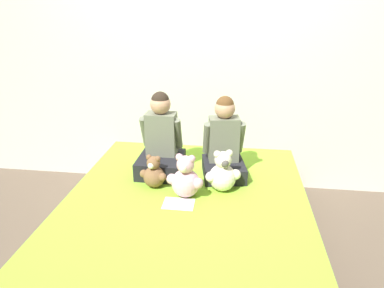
{
  "coord_description": "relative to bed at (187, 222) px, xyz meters",
  "views": [
    {
      "loc": [
        0.31,
        -2.05,
        1.68
      ],
      "look_at": [
        0.0,
        0.3,
        0.7
      ],
      "focal_mm": 32.0,
      "sensor_mm": 36.0,
      "label": 1
    }
  ],
  "objects": [
    {
      "name": "ground_plane",
      "position": [
        0.0,
        0.0,
        -0.21
      ],
      "size": [
        14.0,
        14.0,
        0.0
      ],
      "primitive_type": "plane",
      "color": "brown"
    },
    {
      "name": "child_on_left",
      "position": [
        -0.26,
        0.38,
        0.45
      ],
      "size": [
        0.35,
        0.38,
        0.65
      ],
      "rotation": [
        0.0,
        0.0,
        -0.01
      ],
      "color": "black",
      "rests_on": "bed"
    },
    {
      "name": "teddy_bear_held_by_left_child",
      "position": [
        -0.26,
        0.12,
        0.32
      ],
      "size": [
        0.21,
        0.16,
        0.25
      ],
      "rotation": [
        0.0,
        0.0,
        -0.22
      ],
      "color": "brown",
      "rests_on": "bed"
    },
    {
      "name": "child_on_right",
      "position": [
        0.24,
        0.38,
        0.46
      ],
      "size": [
        0.37,
        0.39,
        0.63
      ],
      "rotation": [
        0.0,
        0.0,
        0.18
      ],
      "color": "black",
      "rests_on": "bed"
    },
    {
      "name": "teddy_bear_held_by_right_child",
      "position": [
        0.24,
        0.14,
        0.34
      ],
      "size": [
        0.25,
        0.2,
        0.31
      ],
      "rotation": [
        0.0,
        0.0,
        0.33
      ],
      "color": "silver",
      "rests_on": "bed"
    },
    {
      "name": "bed",
      "position": [
        0.0,
        0.0,
        0.0
      ],
      "size": [
        1.7,
        1.9,
        0.42
      ],
      "color": "brown",
      "rests_on": "ground_plane"
    },
    {
      "name": "wall_behind_bed",
      "position": [
        0.0,
        1.06,
        1.04
      ],
      "size": [
        8.0,
        0.06,
        2.5
      ],
      "color": "silver",
      "rests_on": "ground_plane"
    },
    {
      "name": "sign_card",
      "position": [
        -0.04,
        -0.1,
        0.22
      ],
      "size": [
        0.21,
        0.15,
        0.0
      ],
      "color": "white",
      "rests_on": "bed"
    },
    {
      "name": "teddy_bear_between_children",
      "position": [
        -0.01,
        0.02,
        0.35
      ],
      "size": [
        0.26,
        0.2,
        0.32
      ],
      "rotation": [
        0.0,
        0.0,
        -0.18
      ],
      "color": "#DBA3B2",
      "rests_on": "bed"
    }
  ]
}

